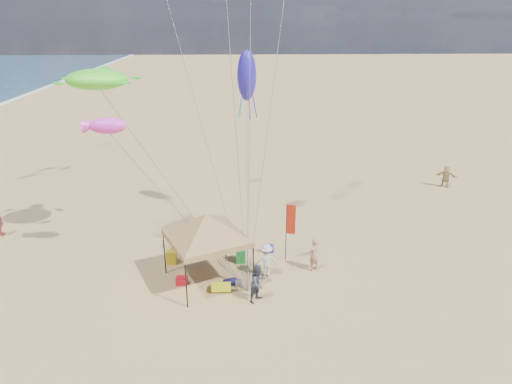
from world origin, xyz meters
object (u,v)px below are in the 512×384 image
Objects in this scene: feather_flag at (290,223)px; chair_green at (241,256)px; person_near_b at (258,283)px; person_near_a at (314,254)px; canopy_tent at (206,217)px; cooler_blue at (268,249)px; chair_yellow at (172,257)px; beach_cart at (221,287)px; person_far_c at (446,176)px; person_near_c at (266,260)px; cooler_red at (182,281)px.

chair_green is at bearing -178.45° from feather_flag.
person_near_b reaches higher than chair_green.
chair_green is 3.80m from person_near_a.
cooler_blue is (3.09, 2.79, -3.18)m from canopy_tent.
chair_green is at bearing 55.02° from person_near_b.
chair_yellow is 0.78× the size of beach_cart.
chair_yellow is 0.39× the size of person_near_b.
feather_flag reaches higher than person_far_c.
chair_green is at bearing -120.17° from person_far_c.
person_far_c is at bearing 36.16° from canopy_tent.
person_near_c is at bearing -49.00° from chair_green.
chair_yellow is (-1.98, 1.77, -3.02)m from canopy_tent.
person_near_a reaches higher than person_near_c.
beach_cart is 2.01m from person_near_b.
chair_yellow is at bearing -179.41° from feather_flag.
canopy_tent is 3.51× the size of person_far_c.
canopy_tent is at bearing -137.96° from cooler_blue.
person_near_a reaches higher than chair_green.
person_near_c is at bearing 29.87° from person_near_b.
beach_cart is 21.08m from person_far_c.
chair_yellow reaches higher than cooler_red.
person_far_c is (18.21, 12.67, 0.66)m from cooler_red.
person_near_a reaches higher than chair_yellow.
canopy_tent is at bearing 96.04° from person_near_b.
cooler_blue is 4.66m from person_near_b.
cooler_blue is (-1.01, 0.95, -1.94)m from feather_flag.
beach_cart is at bearing 106.84° from person_near_b.
chair_green is at bearing 35.87° from cooler_red.
canopy_tent reaches higher than person_near_a.
person_near_b is 1.06× the size of person_far_c.
canopy_tent is 3.42× the size of person_near_a.
beach_cart is at bearing -45.78° from chair_yellow.
person_far_c reaches higher than chair_yellow.
feather_flag is at bearing 1.55° from chair_green.
person_near_a is (7.21, -0.96, 0.52)m from chair_yellow.
cooler_red is at bearing 110.48° from person_near_b.
feather_flag is at bearing 38.66° from beach_cart.
person_near_b is at bearing -99.37° from cooler_blue.
canopy_tent reaches higher than person_near_b.
canopy_tent reaches higher than person_far_c.
person_near_a is (2.13, -1.98, 0.68)m from cooler_blue.
canopy_tent is 21.16m from person_far_c.
person_far_c is (16.97, 12.40, -2.52)m from canopy_tent.
chair_green is 2.86m from beach_cart.
chair_green reaches higher than cooler_blue.
feather_flag is (4.10, 1.84, -1.24)m from canopy_tent.
feather_flag is 1.88× the size of person_far_c.
person_far_c is at bearing 29.28° from chair_yellow.
person_near_b is at bearing 71.37° from person_near_c.
cooler_red is at bearing -144.74° from cooler_blue.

